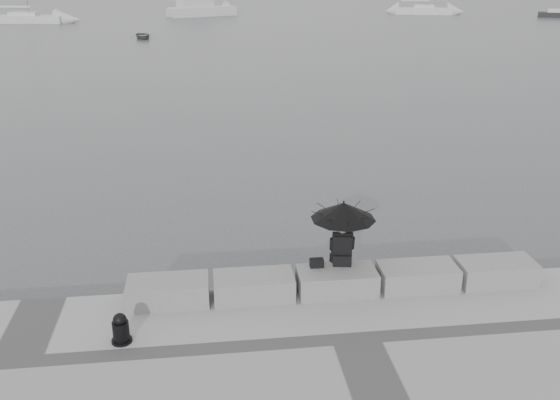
{
  "coord_description": "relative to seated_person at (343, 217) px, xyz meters",
  "views": [
    {
      "loc": [
        -2.52,
        -11.46,
        6.9
      ],
      "look_at": [
        -0.74,
        3.0,
        1.24
      ],
      "focal_mm": 40.0,
      "sensor_mm": 36.0,
      "label": 1
    }
  ],
  "objects": [
    {
      "name": "stone_block_far_left",
      "position": [
        -3.55,
        -0.3,
        -1.29
      ],
      "size": [
        1.6,
        0.8,
        0.5
      ],
      "primitive_type": "cube",
      "color": "slate",
      "rests_on": "promenade"
    },
    {
      "name": "sailboat_left",
      "position": [
        -22.69,
        65.58,
        -1.53
      ],
      "size": [
        9.24,
        3.76,
        12.9
      ],
      "rotation": [
        0.0,
        0.0,
        -0.16
      ],
      "color": "silver",
      "rests_on": "ground"
    },
    {
      "name": "seated_person",
      "position": [
        0.0,
        0.0,
        0.0
      ],
      "size": [
        1.33,
        1.33,
        1.39
      ],
      "rotation": [
        0.0,
        0.0,
        -0.18
      ],
      "color": "black",
      "rests_on": "stone_block_centre"
    },
    {
      "name": "dinghy",
      "position": [
        -8.06,
        48.69,
        -1.79
      ],
      "size": [
        3.14,
        1.86,
        0.5
      ],
      "primitive_type": "imported",
      "rotation": [
        0.0,
        0.0,
        0.23
      ],
      "color": "slate",
      "rests_on": "ground"
    },
    {
      "name": "stone_block_far_right",
      "position": [
        3.25,
        -0.3,
        -1.29
      ],
      "size": [
        1.6,
        0.8,
        0.5
      ],
      "primitive_type": "cube",
      "color": "slate",
      "rests_on": "promenade"
    },
    {
      "name": "ground",
      "position": [
        -0.15,
        0.15,
        -2.04
      ],
      "size": [
        360.0,
        360.0,
        0.0
      ],
      "primitive_type": "plane",
      "color": "#414346",
      "rests_on": "ground"
    },
    {
      "name": "stone_block_left",
      "position": [
        -1.85,
        -0.3,
        -1.29
      ],
      "size": [
        1.6,
        0.8,
        0.5
      ],
      "primitive_type": "cube",
      "color": "slate",
      "rests_on": "promenade"
    },
    {
      "name": "stone_block_centre",
      "position": [
        -0.15,
        -0.3,
        -1.29
      ],
      "size": [
        1.6,
        0.8,
        0.5
      ],
      "primitive_type": "cube",
      "color": "slate",
      "rests_on": "promenade"
    },
    {
      "name": "bag",
      "position": [
        -0.54,
        -0.09,
        -0.95
      ],
      "size": [
        0.28,
        0.16,
        0.18
      ],
      "primitive_type": "cube",
      "color": "black",
      "rests_on": "stone_block_centre"
    },
    {
      "name": "sailboat_right",
      "position": [
        26.6,
        71.53,
        -1.51
      ],
      "size": [
        7.68,
        4.16,
        12.9
      ],
      "rotation": [
        0.0,
        0.0,
        -0.25
      ],
      "color": "silver",
      "rests_on": "ground"
    },
    {
      "name": "stone_block_right",
      "position": [
        1.55,
        -0.3,
        -1.29
      ],
      "size": [
        1.6,
        0.8,
        0.5
      ],
      "primitive_type": "cube",
      "color": "slate",
      "rests_on": "promenade"
    },
    {
      "name": "motor_cruiser",
      "position": [
        -2.48,
        72.21,
        -1.14
      ],
      "size": [
        9.03,
        6.09,
        4.5
      ],
      "rotation": [
        0.0,
        0.0,
        0.42
      ],
      "color": "silver",
      "rests_on": "ground"
    },
    {
      "name": "mooring_bollard",
      "position": [
        -4.32,
        -1.59,
        -1.29
      ],
      "size": [
        0.37,
        0.37,
        0.58
      ],
      "color": "black",
      "rests_on": "promenade"
    }
  ]
}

